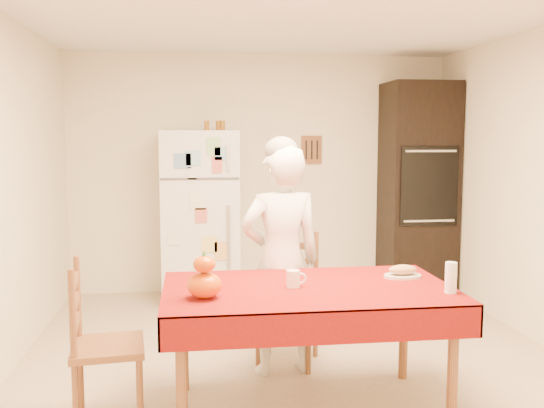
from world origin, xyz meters
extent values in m
plane|color=tan|center=(0.00, 0.00, 0.00)|extent=(4.50, 4.50, 0.00)
cube|color=#F5EDCE|center=(0.00, 2.25, 1.25)|extent=(4.00, 0.02, 2.50)
cube|color=#F5EDCE|center=(0.00, -2.25, 1.25)|extent=(4.00, 0.02, 2.50)
cube|color=white|center=(0.00, 0.00, 2.50)|extent=(4.00, 4.50, 0.02)
cube|color=brown|center=(0.55, 2.23, 1.50)|extent=(0.22, 0.02, 0.30)
cube|color=white|center=(-0.65, 1.88, 0.85)|extent=(0.75, 0.70, 1.70)
cube|color=silver|center=(-0.39, 1.51, 1.45)|extent=(0.03, 0.03, 0.25)
cube|color=silver|center=(-0.39, 1.51, 0.70)|extent=(0.03, 0.03, 0.60)
cube|color=black|center=(1.63, 1.93, 1.10)|extent=(0.70, 0.60, 2.20)
cube|color=black|center=(1.63, 1.62, 1.15)|extent=(0.59, 0.02, 0.80)
cylinder|color=brown|center=(-0.79, -1.11, 0.35)|extent=(0.06, 0.06, 0.71)
cylinder|color=brown|center=(-0.79, -0.33, 0.35)|extent=(0.06, 0.06, 0.71)
cylinder|color=brown|center=(0.69, -1.11, 0.35)|extent=(0.06, 0.06, 0.71)
cylinder|color=brown|center=(0.69, -0.33, 0.35)|extent=(0.06, 0.06, 0.71)
cube|color=brown|center=(-0.05, -0.72, 0.73)|extent=(1.60, 0.90, 0.04)
cube|color=#60050C|center=(-0.05, -0.72, 0.76)|extent=(1.70, 1.00, 0.01)
cylinder|color=brown|center=(-0.28, -0.05, 0.21)|extent=(0.04, 0.04, 0.43)
cylinder|color=brown|center=(-0.16, 0.27, 0.21)|extent=(0.04, 0.04, 0.43)
cylinder|color=brown|center=(0.06, -0.17, 0.21)|extent=(0.04, 0.04, 0.43)
cylinder|color=brown|center=(0.18, 0.15, 0.21)|extent=(0.04, 0.04, 0.43)
cube|color=brown|center=(-0.05, 0.05, 0.45)|extent=(0.53, 0.52, 0.04)
cube|color=brown|center=(0.01, 0.21, 0.70)|extent=(0.35, 0.15, 0.50)
cylinder|color=brown|center=(-1.03, -0.89, 0.21)|extent=(0.04, 0.04, 0.43)
cylinder|color=brown|center=(-1.36, -0.92, 0.21)|extent=(0.04, 0.04, 0.43)
cylinder|color=brown|center=(-1.06, -0.53, 0.21)|extent=(0.04, 0.04, 0.43)
cylinder|color=brown|center=(-1.40, -0.56, 0.21)|extent=(0.04, 0.04, 0.43)
cube|color=brown|center=(-1.21, -0.73, 0.45)|extent=(0.44, 0.46, 0.04)
cube|color=brown|center=(-1.38, -0.74, 0.70)|extent=(0.07, 0.36, 0.50)
imported|color=white|center=(-0.12, -0.10, 0.79)|extent=(0.63, 0.46, 1.59)
cylinder|color=white|center=(-0.14, -0.71, 0.81)|extent=(0.08, 0.08, 0.10)
ellipsoid|color=#CA5904|center=(-0.66, -0.89, 0.83)|extent=(0.19, 0.19, 0.14)
ellipsoid|color=#CA4904|center=(-0.66, -0.89, 0.95)|extent=(0.12, 0.12, 0.09)
cylinder|color=white|center=(0.72, -0.96, 0.85)|extent=(0.07, 0.07, 0.18)
cylinder|color=silver|center=(0.58, -0.56, 0.77)|extent=(0.24, 0.24, 0.02)
ellipsoid|color=#A67C52|center=(0.58, -0.56, 0.81)|extent=(0.18, 0.10, 0.06)
cylinder|color=#9A621C|center=(-0.57, 1.93, 1.75)|extent=(0.05, 0.05, 0.10)
cylinder|color=brown|center=(-0.46, 1.93, 1.75)|extent=(0.05, 0.05, 0.10)
cylinder|color=#925F1A|center=(-0.41, 1.93, 1.75)|extent=(0.05, 0.05, 0.10)
camera|label=1|loc=(-0.72, -4.16, 1.65)|focal=40.00mm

